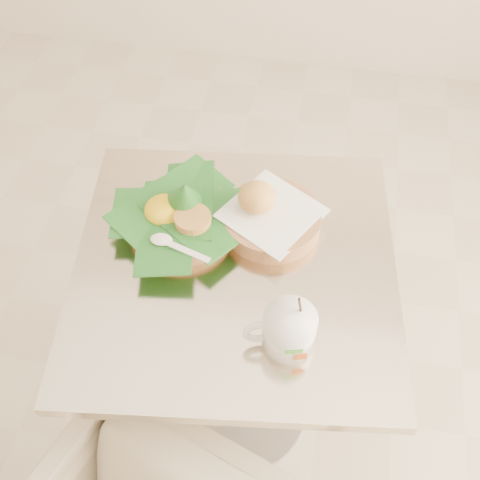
% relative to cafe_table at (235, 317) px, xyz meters
% --- Properties ---
extents(floor, '(3.60, 3.60, 0.00)m').
position_rel_cafe_table_xyz_m(floor, '(-0.19, 0.03, -0.53)').
color(floor, beige).
rests_on(floor, ground).
extents(cafe_table, '(0.78, 0.78, 0.75)m').
position_rel_cafe_table_xyz_m(cafe_table, '(0.00, 0.00, 0.00)').
color(cafe_table, gray).
rests_on(cafe_table, floor).
extents(rice_basket, '(0.30, 0.30, 0.15)m').
position_rel_cafe_table_xyz_m(rice_basket, '(-0.14, 0.09, 0.26)').
color(rice_basket, '#B17B4C').
rests_on(rice_basket, cafe_table).
extents(bread_basket, '(0.26, 0.26, 0.12)m').
position_rel_cafe_table_xyz_m(bread_basket, '(0.06, 0.12, 0.25)').
color(bread_basket, '#B17B4C').
rests_on(bread_basket, cafe_table).
extents(coffee_mug, '(0.14, 0.11, 0.18)m').
position_rel_cafe_table_xyz_m(coffee_mug, '(0.14, -0.17, 0.27)').
color(coffee_mug, white).
rests_on(coffee_mug, cafe_table).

